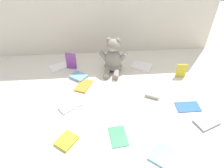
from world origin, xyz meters
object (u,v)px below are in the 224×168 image
object	(u,v)px
book_case_1	(206,122)
book_case_7	(84,86)
book_case_5	(163,155)
book_case_11	(154,93)
book_case_2	(188,106)
book_case_6	(118,136)
book_case_4	(71,61)
book_case_9	(181,71)
book_case_3	(59,67)
book_case_0	(70,106)
book_case_12	(67,141)
teddy_bear	(113,59)
book_case_8	(142,66)
book_case_10	(79,77)

from	to	relation	value
book_case_1	book_case_7	bearing A→B (deg)	-139.82
book_case_5	book_case_11	size ratio (longest dim) A/B	1.25
book_case_11	book_case_5	bearing A→B (deg)	-69.95
book_case_2	book_case_6	distance (m)	0.45
book_case_4	book_case_9	world-z (taller)	book_case_4
book_case_1	book_case_3	world-z (taller)	book_case_1
book_case_11	book_case_4	bearing A→B (deg)	176.31
book_case_0	book_case_12	world-z (taller)	book_case_12
book_case_0	book_case_3	bearing A→B (deg)	159.68
teddy_bear	book_case_0	bearing A→B (deg)	-116.11
book_case_6	teddy_bear	bearing A→B (deg)	-98.62
teddy_bear	book_case_1	size ratio (longest dim) A/B	1.97
book_case_8	book_case_9	xyz separation A→B (m)	(0.24, -0.13, 0.04)
book_case_8	book_case_2	bearing A→B (deg)	-128.18
book_case_2	book_case_4	bearing A→B (deg)	-122.80
book_case_0	book_case_9	bearing A→B (deg)	71.63
teddy_bear	book_case_4	bearing A→B (deg)	-175.87
book_case_3	book_case_5	world-z (taller)	same
book_case_6	book_case_2	bearing A→B (deg)	-164.40
book_case_2	book_case_8	distance (m)	0.46
book_case_3	book_case_4	xyz separation A→B (m)	(0.10, -0.01, 0.05)
book_case_3	book_case_11	distance (m)	0.70
book_case_2	book_case_10	world-z (taller)	book_case_10
book_case_0	book_case_2	xyz separation A→B (m)	(0.67, -0.06, -0.00)
book_case_12	teddy_bear	bearing A→B (deg)	-78.13
book_case_2	book_case_5	world-z (taller)	same
book_case_3	book_case_7	world-z (taller)	same
book_case_0	book_case_10	xyz separation A→B (m)	(0.04, 0.27, 0.00)
book_case_8	book_case_9	world-z (taller)	book_case_9
book_case_5	book_case_12	distance (m)	0.46
teddy_bear	book_case_7	size ratio (longest dim) A/B	1.95
book_case_10	book_case_11	world-z (taller)	same
teddy_bear	book_case_5	bearing A→B (deg)	-63.71
book_case_3	book_case_5	xyz separation A→B (m)	(0.56, -0.75, -0.00)
book_case_9	book_case_11	bearing A→B (deg)	-138.90
book_case_2	book_case_6	bearing A→B (deg)	-67.85
book_case_4	book_case_12	world-z (taller)	book_case_4
book_case_4	book_case_12	xyz separation A→B (m)	(0.02, -0.62, -0.05)
book_case_2	book_case_7	size ratio (longest dim) A/B	1.10
teddy_bear	book_case_0	size ratio (longest dim) A/B	1.96
book_case_0	book_case_10	distance (m)	0.27
book_case_3	book_case_10	bearing A→B (deg)	18.70
book_case_0	book_case_6	xyz separation A→B (m)	(0.26, -0.23, -0.00)
book_case_5	book_case_10	xyz separation A→B (m)	(-0.41, 0.61, 0.00)
teddy_bear	book_case_5	xyz separation A→B (m)	(0.17, -0.69, -0.08)
book_case_9	book_case_5	bearing A→B (deg)	-110.63
teddy_bear	book_case_11	distance (m)	0.37
book_case_2	book_case_9	world-z (taller)	book_case_9
book_case_0	book_case_6	world-z (taller)	same
book_case_1	book_case_4	distance (m)	0.94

